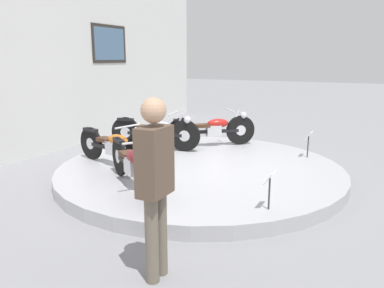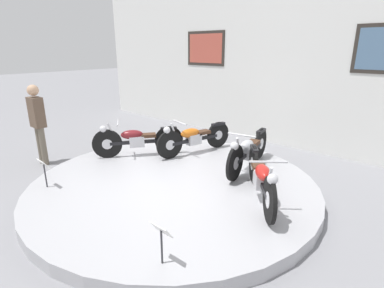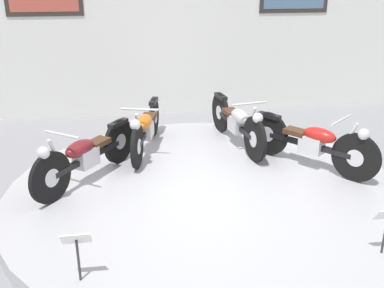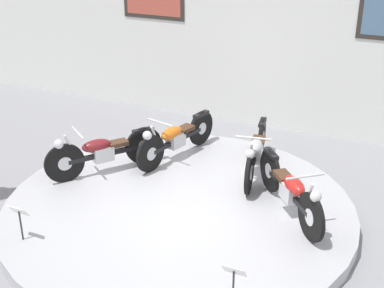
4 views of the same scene
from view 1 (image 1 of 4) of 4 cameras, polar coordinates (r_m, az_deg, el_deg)
name	(u,v)px [view 1 (image 1 of 4)]	position (r m, az deg, el deg)	size (l,w,h in m)	color
ground_plane	(200,176)	(6.92, 1.24, -4.88)	(60.00, 60.00, 0.00)	gray
display_platform	(200,171)	(6.89, 1.24, -4.07)	(5.12, 5.12, 0.20)	#ADADB2
back_wall	(36,51)	(8.99, -22.73, 12.93)	(14.00, 0.22, 4.53)	silver
motorcycle_maroon	(133,163)	(5.66, -8.95, -2.86)	(1.22, 1.64, 0.80)	black
motorcycle_orange	(115,145)	(6.87, -11.68, -0.22)	(0.63, 1.93, 0.79)	black
motorcycle_silver	(156,131)	(8.01, -5.46, 1.97)	(0.54, 1.99, 0.81)	black
motorcycle_red	(213,129)	(8.29, 3.29, 2.36)	(1.32, 1.58, 0.81)	black
info_placard_front_left	(270,182)	(4.90, 11.77, -5.72)	(0.26, 0.11, 0.51)	#333338
info_placard_front_centre	(308,139)	(7.67, 17.32, 0.73)	(0.26, 0.11, 0.51)	#333338
visitor_standing	(155,179)	(3.51, -5.66, -5.35)	(0.36, 0.23, 1.78)	#6B6051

